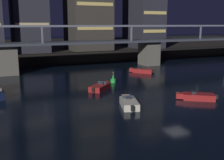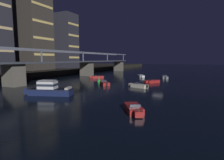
{
  "view_description": "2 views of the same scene",
  "coord_description": "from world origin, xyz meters",
  "px_view_note": "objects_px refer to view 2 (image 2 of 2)",
  "views": [
    {
      "loc": [
        -18.7,
        -24.18,
        9.54
      ],
      "look_at": [
        -3.51,
        10.21,
        1.92
      ],
      "focal_mm": 44.17,
      "sensor_mm": 36.0,
      "label": 1
    },
    {
      "loc": [
        -44.03,
        -9.07,
        6.7
      ],
      "look_at": [
        -3.57,
        11.02,
        1.33
      ],
      "focal_mm": 28.25,
      "sensor_mm": 36.0,
      "label": 2
    }
  ],
  "objects_px": {
    "river_bridge": "(59,66)",
    "speedboat_mid_center": "(139,86)",
    "speedboat_mid_left": "(134,109)",
    "speedboat_far_center": "(165,77)",
    "speedboat_near_center": "(97,77)",
    "tower_central": "(32,31)",
    "cabin_cruiser_near_left": "(49,89)",
    "speedboat_near_right": "(105,83)",
    "channel_buoy": "(99,81)",
    "tower_east_tall": "(63,41)",
    "speedboat_mid_right": "(152,81)",
    "speedboat_far_left": "(141,76)"
  },
  "relations": [
    {
      "from": "cabin_cruiser_near_left",
      "to": "speedboat_mid_right",
      "type": "height_order",
      "value": "cabin_cruiser_near_left"
    },
    {
      "from": "river_bridge",
      "to": "speedboat_far_center",
      "type": "xyz_separation_m",
      "value": [
        18.58,
        -30.78,
        -3.93
      ]
    },
    {
      "from": "river_bridge",
      "to": "tower_central",
      "type": "distance_m",
      "value": 26.46
    },
    {
      "from": "river_bridge",
      "to": "speedboat_near_center",
      "type": "relative_size",
      "value": 22.33
    },
    {
      "from": "river_bridge",
      "to": "cabin_cruiser_near_left",
      "type": "xyz_separation_m",
      "value": [
        -20.11,
        -16.23,
        -3.29
      ]
    },
    {
      "from": "river_bridge",
      "to": "tower_east_tall",
      "type": "xyz_separation_m",
      "value": [
        26.73,
        21.59,
        11.36
      ]
    },
    {
      "from": "river_bridge",
      "to": "speedboat_mid_center",
      "type": "height_order",
      "value": "river_bridge"
    },
    {
      "from": "speedboat_near_right",
      "to": "speedboat_mid_center",
      "type": "height_order",
      "value": "same"
    },
    {
      "from": "speedboat_near_center",
      "to": "cabin_cruiser_near_left",
      "type": "bearing_deg",
      "value": -166.34
    },
    {
      "from": "tower_east_tall",
      "to": "river_bridge",
      "type": "bearing_deg",
      "value": -141.07
    },
    {
      "from": "cabin_cruiser_near_left",
      "to": "speedboat_near_center",
      "type": "xyz_separation_m",
      "value": [
        28.9,
        7.03,
        -0.64
      ]
    },
    {
      "from": "cabin_cruiser_near_left",
      "to": "speedboat_far_center",
      "type": "relative_size",
      "value": 1.79
    },
    {
      "from": "speedboat_mid_center",
      "to": "channel_buoy",
      "type": "distance_m",
      "value": 13.73
    },
    {
      "from": "speedboat_near_right",
      "to": "speedboat_far_center",
      "type": "xyz_separation_m",
      "value": [
        22.77,
        -11.46,
        0.0
      ]
    },
    {
      "from": "speedboat_mid_left",
      "to": "speedboat_far_center",
      "type": "relative_size",
      "value": 0.92
    },
    {
      "from": "tower_central",
      "to": "cabin_cruiser_near_left",
      "type": "distance_m",
      "value": 49.71
    },
    {
      "from": "cabin_cruiser_near_left",
      "to": "speedboat_mid_right",
      "type": "relative_size",
      "value": 1.96
    },
    {
      "from": "speedboat_far_center",
      "to": "tower_east_tall",
      "type": "bearing_deg",
      "value": 81.15
    },
    {
      "from": "cabin_cruiser_near_left",
      "to": "speedboat_far_left",
      "type": "relative_size",
      "value": 1.95
    },
    {
      "from": "tower_east_tall",
      "to": "channel_buoy",
      "type": "bearing_deg",
      "value": -126.24
    },
    {
      "from": "cabin_cruiser_near_left",
      "to": "speedboat_near_right",
      "type": "relative_size",
      "value": 2.08
    },
    {
      "from": "cabin_cruiser_near_left",
      "to": "speedboat_mid_right",
      "type": "bearing_deg",
      "value": -27.66
    },
    {
      "from": "river_bridge",
      "to": "tower_central",
      "type": "height_order",
      "value": "tower_central"
    },
    {
      "from": "river_bridge",
      "to": "speedboat_far_center",
      "type": "height_order",
      "value": "river_bridge"
    },
    {
      "from": "cabin_cruiser_near_left",
      "to": "speedboat_far_center",
      "type": "height_order",
      "value": "cabin_cruiser_near_left"
    },
    {
      "from": "speedboat_near_center",
      "to": "speedboat_mid_center",
      "type": "relative_size",
      "value": 0.88
    },
    {
      "from": "speedboat_far_center",
      "to": "tower_central",
      "type": "bearing_deg",
      "value": 101.71
    },
    {
      "from": "tower_east_tall",
      "to": "cabin_cruiser_near_left",
      "type": "bearing_deg",
      "value": -141.08
    },
    {
      "from": "speedboat_near_right",
      "to": "speedboat_mid_right",
      "type": "height_order",
      "value": "same"
    },
    {
      "from": "tower_east_tall",
      "to": "speedboat_mid_center",
      "type": "bearing_deg",
      "value": -121.68
    },
    {
      "from": "speedboat_mid_center",
      "to": "speedboat_near_center",
      "type": "bearing_deg",
      "value": 56.08
    },
    {
      "from": "speedboat_far_center",
      "to": "channel_buoy",
      "type": "relative_size",
      "value": 2.95
    },
    {
      "from": "river_bridge",
      "to": "speedboat_mid_center",
      "type": "relative_size",
      "value": 19.65
    },
    {
      "from": "speedboat_mid_center",
      "to": "speedboat_near_right",
      "type": "bearing_deg",
      "value": 89.8
    },
    {
      "from": "speedboat_near_right",
      "to": "speedboat_far_center",
      "type": "bearing_deg",
      "value": -26.71
    },
    {
      "from": "speedboat_mid_center",
      "to": "speedboat_far_center",
      "type": "height_order",
      "value": "same"
    },
    {
      "from": "speedboat_mid_left",
      "to": "speedboat_mid_center",
      "type": "relative_size",
      "value": 0.93
    },
    {
      "from": "tower_central",
      "to": "speedboat_mid_left",
      "type": "bearing_deg",
      "value": -119.35
    },
    {
      "from": "speedboat_near_center",
      "to": "speedboat_mid_left",
      "type": "height_order",
      "value": "same"
    },
    {
      "from": "speedboat_far_center",
      "to": "speedboat_mid_left",
      "type": "bearing_deg",
      "value": -175.47
    },
    {
      "from": "tower_east_tall",
      "to": "cabin_cruiser_near_left",
      "type": "distance_m",
      "value": 61.95
    },
    {
      "from": "tower_central",
      "to": "speedboat_far_left",
      "type": "distance_m",
      "value": 47.98
    },
    {
      "from": "speedboat_mid_left",
      "to": "speedboat_far_center",
      "type": "height_order",
      "value": "same"
    },
    {
      "from": "speedboat_mid_center",
      "to": "speedboat_mid_right",
      "type": "relative_size",
      "value": 1.08
    },
    {
      "from": "river_bridge",
      "to": "tower_central",
      "type": "bearing_deg",
      "value": 69.77
    },
    {
      "from": "river_bridge",
      "to": "speedboat_mid_center",
      "type": "xyz_separation_m",
      "value": [
        -4.22,
        -28.56,
        -3.93
      ]
    },
    {
      "from": "tower_central",
      "to": "speedboat_mid_center",
      "type": "distance_m",
      "value": 54.16
    },
    {
      "from": "speedboat_near_right",
      "to": "cabin_cruiser_near_left",
      "type": "bearing_deg",
      "value": 168.97
    },
    {
      "from": "river_bridge",
      "to": "tower_east_tall",
      "type": "bearing_deg",
      "value": 38.93
    },
    {
      "from": "tower_east_tall",
      "to": "speedboat_near_right",
      "type": "distance_m",
      "value": 53.51
    }
  ]
}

